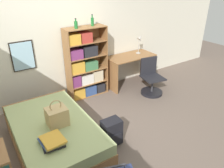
# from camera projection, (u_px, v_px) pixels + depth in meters

# --- Properties ---
(ground_plane) EXTENTS (14.00, 14.00, 0.00)m
(ground_plane) POSITION_uv_depth(u_px,v_px,m) (93.00, 133.00, 3.88)
(ground_plane) COLOR #66564C
(wall_back) EXTENTS (10.00, 0.09, 2.60)m
(wall_back) POSITION_uv_depth(u_px,v_px,m) (53.00, 42.00, 4.45)
(wall_back) COLOR beige
(wall_back) RESTS_ON ground_plane
(bed) EXTENTS (1.14, 1.89, 0.49)m
(bed) POSITION_uv_depth(u_px,v_px,m) (54.00, 135.00, 3.46)
(bed) COLOR olive
(bed) RESTS_ON ground_plane
(handbag) EXTENTS (0.30, 0.26, 0.42)m
(handbag) POSITION_uv_depth(u_px,v_px,m) (57.00, 116.00, 3.25)
(handbag) COLOR tan
(handbag) RESTS_ON bed
(book_stack_on_bed) EXTENTS (0.32, 0.35, 0.09)m
(book_stack_on_bed) POSITION_uv_depth(u_px,v_px,m) (53.00, 141.00, 2.91)
(book_stack_on_bed) COLOR #232328
(book_stack_on_bed) RESTS_ON bed
(bookcase) EXTENTS (0.90, 0.35, 1.57)m
(bookcase) POSITION_uv_depth(u_px,v_px,m) (85.00, 67.00, 4.82)
(bookcase) COLOR olive
(bookcase) RESTS_ON ground_plane
(bottle_green) EXTENTS (0.07, 0.07, 0.20)m
(bottle_green) POSITION_uv_depth(u_px,v_px,m) (76.00, 25.00, 4.30)
(bottle_green) COLOR #1E6B2D
(bottle_green) RESTS_ON bookcase
(bottle_brown) EXTENTS (0.06, 0.06, 0.24)m
(bottle_brown) POSITION_uv_depth(u_px,v_px,m) (92.00, 21.00, 4.52)
(bottle_brown) COLOR #1E6B2D
(bottle_brown) RESTS_ON bookcase
(desk) EXTENTS (1.19, 0.59, 0.77)m
(desk) POSITION_uv_depth(u_px,v_px,m) (130.00, 65.00, 5.40)
(desk) COLOR olive
(desk) RESTS_ON ground_plane
(desk_lamp) EXTENTS (0.16, 0.11, 0.46)m
(desk_lamp) POSITION_uv_depth(u_px,v_px,m) (140.00, 41.00, 5.33)
(desk_lamp) COLOR #ADA89E
(desk_lamp) RESTS_ON desk
(desk_chair) EXTENTS (0.53, 0.53, 0.84)m
(desk_chair) POSITION_uv_depth(u_px,v_px,m) (151.00, 83.00, 5.11)
(desk_chair) COLOR black
(desk_chair) RESTS_ON ground_plane
(backpack) EXTENTS (0.31, 0.25, 0.45)m
(backpack) POSITION_uv_depth(u_px,v_px,m) (112.00, 132.00, 3.56)
(backpack) COLOR black
(backpack) RESTS_ON ground_plane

